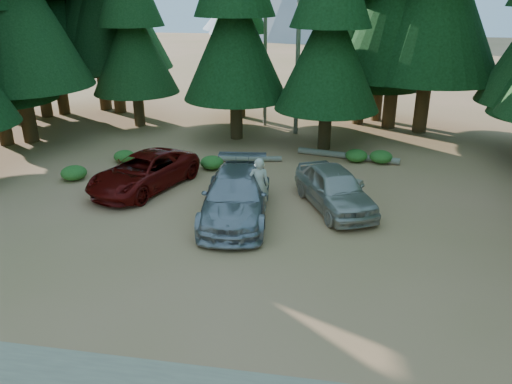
% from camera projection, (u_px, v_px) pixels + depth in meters
% --- Properties ---
extents(ground, '(160.00, 160.00, 0.00)m').
position_uv_depth(ground, '(225.00, 257.00, 15.34)').
color(ground, '#A27D44').
rests_on(ground, ground).
extents(forest_belt_north, '(36.00, 7.00, 22.00)m').
position_uv_depth(forest_belt_north, '(283.00, 130.00, 29.03)').
color(forest_belt_north, black).
rests_on(forest_belt_north, ground).
extents(snag_front, '(0.24, 0.24, 12.00)m').
position_uv_depth(snag_front, '(299.00, 23.00, 26.18)').
color(snag_front, slate).
rests_on(snag_front, ground).
extents(snag_back, '(0.20, 0.20, 10.00)m').
position_uv_depth(snag_back, '(265.00, 39.00, 28.23)').
color(snag_back, slate).
rests_on(snag_back, ground).
extents(red_pickup, '(3.92, 5.64, 1.43)m').
position_uv_depth(red_pickup, '(144.00, 172.00, 20.38)').
color(red_pickup, '#5F0A08').
rests_on(red_pickup, ground).
extents(silver_minivan_center, '(2.83, 5.80, 1.62)m').
position_uv_depth(silver_minivan_center, '(236.00, 196.00, 17.79)').
color(silver_minivan_center, '#9C9EA3').
rests_on(silver_minivan_center, ground).
extents(silver_minivan_right, '(3.60, 4.93, 1.56)m').
position_uv_depth(silver_minivan_right, '(335.00, 188.00, 18.54)').
color(silver_minivan_right, '#B6B0A2').
rests_on(silver_minivan_right, ground).
extents(frisbee_player, '(0.78, 0.56, 1.98)m').
position_uv_depth(frisbee_player, '(259.00, 185.00, 17.61)').
color(frisbee_player, beige).
rests_on(frisbee_player, ground).
extents(log_left, '(3.58, 0.86, 0.26)m').
position_uv_depth(log_left, '(244.00, 159.00, 23.77)').
color(log_left, slate).
rests_on(log_left, ground).
extents(log_mid, '(2.54, 1.92, 0.24)m').
position_uv_depth(log_mid, '(333.00, 175.00, 21.80)').
color(log_mid, slate).
rests_on(log_mid, ground).
extents(log_right, '(4.89, 1.32, 0.32)m').
position_uv_depth(log_right, '(348.00, 156.00, 24.12)').
color(log_right, slate).
rests_on(log_right, ground).
extents(shrub_far_left, '(0.98, 0.98, 0.54)m').
position_uv_depth(shrub_far_left, '(124.00, 156.00, 23.72)').
color(shrub_far_left, '#225C1B').
rests_on(shrub_far_left, ground).
extents(shrub_left, '(0.78, 0.78, 0.43)m').
position_uv_depth(shrub_left, '(154.00, 157.00, 23.70)').
color(shrub_left, '#225C1B').
rests_on(shrub_left, ground).
extents(shrub_center_left, '(1.07, 1.07, 0.59)m').
position_uv_depth(shrub_center_left, '(212.00, 162.00, 22.77)').
color(shrub_center_left, '#225C1B').
rests_on(shrub_center_left, ground).
extents(shrub_center_right, '(0.95, 0.95, 0.52)m').
position_uv_depth(shrub_center_right, '(234.00, 172.00, 21.72)').
color(shrub_center_right, '#225C1B').
rests_on(shrub_center_right, ground).
extents(shrub_right, '(1.05, 1.05, 0.58)m').
position_uv_depth(shrub_right, '(356.00, 156.00, 23.72)').
color(shrub_right, '#225C1B').
rests_on(shrub_right, ground).
extents(shrub_far_right, '(1.07, 1.07, 0.59)m').
position_uv_depth(shrub_far_right, '(381.00, 157.00, 23.54)').
color(shrub_far_right, '#225C1B').
rests_on(shrub_far_right, ground).
extents(shrub_edge_west, '(1.10, 1.10, 0.60)m').
position_uv_depth(shrub_edge_west, '(74.00, 173.00, 21.47)').
color(shrub_edge_west, '#225C1B').
rests_on(shrub_edge_west, ground).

